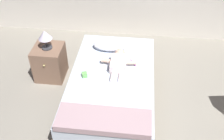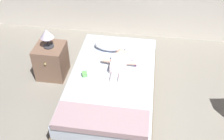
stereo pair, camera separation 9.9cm
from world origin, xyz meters
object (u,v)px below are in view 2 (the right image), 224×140
at_px(baby, 119,62).
at_px(toothbrush, 134,63).
at_px(toy_block, 85,74).
at_px(bed, 112,88).
at_px(pillow, 111,45).
at_px(lamp, 47,35).
at_px(nightstand, 51,61).

height_order(baby, toothbrush, baby).
height_order(baby, toy_block, baby).
bearing_deg(toy_block, bed, 9.87).
xyz_separation_m(pillow, toothbrush, (0.38, -0.32, -0.06)).
distance_m(baby, toothbrush, 0.23).
height_order(pillow, toy_block, pillow).
distance_m(toothbrush, lamp, 1.35).
relative_size(bed, nightstand, 3.79).
xyz_separation_m(bed, toothbrush, (0.27, 0.33, 0.24)).
bearing_deg(baby, toothbrush, 26.10).
distance_m(bed, nightstand, 1.13).
height_order(bed, nightstand, nightstand).
height_order(pillow, baby, baby).
bearing_deg(bed, toothbrush, 50.19).
relative_size(lamp, toy_block, 3.44).
xyz_separation_m(toothbrush, nightstand, (-1.31, 0.10, -0.19)).
relative_size(pillow, baby, 0.81).
xyz_separation_m(nightstand, lamp, (-0.00, 0.00, 0.49)).
bearing_deg(bed, pillow, 99.64).
xyz_separation_m(baby, nightstand, (-1.11, 0.20, -0.25)).
bearing_deg(pillow, toothbrush, -39.85).
bearing_deg(baby, lamp, 170.00).
relative_size(pillow, nightstand, 0.93).
bearing_deg(bed, baby, 72.82).
bearing_deg(baby, pillow, 113.32).
xyz_separation_m(baby, lamp, (-1.11, 0.20, 0.24)).
bearing_deg(nightstand, toothbrush, -4.23).
height_order(bed, toy_block, toy_block).
relative_size(bed, baby, 3.31).
distance_m(toothbrush, toy_block, 0.75).
bearing_deg(toy_block, pillow, 69.74).
distance_m(pillow, baby, 0.45).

